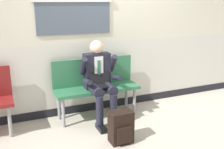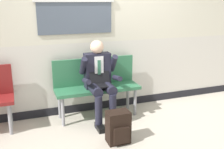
# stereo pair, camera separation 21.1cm
# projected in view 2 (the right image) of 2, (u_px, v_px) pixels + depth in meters

# --- Properties ---
(ground_plane) EXTENTS (18.00, 18.00, 0.00)m
(ground_plane) POSITION_uv_depth(u_px,v_px,m) (123.00, 119.00, 4.24)
(ground_plane) COLOR #B2A899
(station_wall) EXTENTS (5.58, 0.16, 2.61)m
(station_wall) POSITION_uv_depth(u_px,v_px,m) (110.00, 33.00, 4.41)
(station_wall) COLOR beige
(station_wall) RESTS_ON ground
(bench_with_person) EXTENTS (1.35, 0.42, 0.94)m
(bench_with_person) POSITION_uv_depth(u_px,v_px,m) (96.00, 82.00, 4.26)
(bench_with_person) COLOR #2D6B47
(bench_with_person) RESTS_ON ground
(person_seated) EXTENTS (0.57, 0.70, 1.25)m
(person_seated) POSITION_uv_depth(u_px,v_px,m) (100.00, 79.00, 4.04)
(person_seated) COLOR #1E1E2D
(person_seated) RESTS_ON ground
(backpack) EXTENTS (0.30, 0.25, 0.44)m
(backpack) POSITION_uv_depth(u_px,v_px,m) (118.00, 127.00, 3.50)
(backpack) COLOR black
(backpack) RESTS_ON ground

